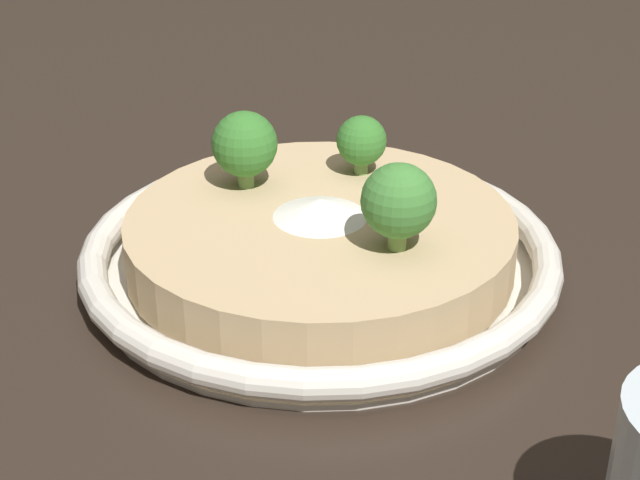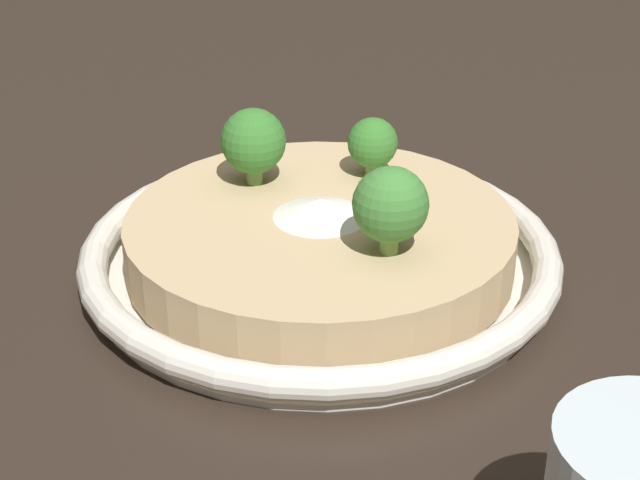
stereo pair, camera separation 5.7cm
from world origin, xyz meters
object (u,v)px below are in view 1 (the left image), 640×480
object	(u,v)px
broccoli_back_left	(245,145)
broccoli_back	(361,141)
risotto_bowl	(320,248)
broccoli_front_right	(399,202)

from	to	relation	value
broccoli_back_left	broccoli_back	xyz separation A→B (m)	(0.06, 0.04, -0.01)
risotto_bowl	broccoli_back	world-z (taller)	broccoli_back
broccoli_back_left	broccoli_front_right	bearing A→B (deg)	-28.04
broccoli_back_left	broccoli_front_right	distance (m)	0.12
broccoli_back_left	broccoli_back	world-z (taller)	broccoli_back_left
broccoli_back_left	broccoli_back	size ratio (longest dim) A/B	1.27
broccoli_back_left	broccoli_back	bearing A→B (deg)	30.08
broccoli_front_right	broccoli_back_left	bearing A→B (deg)	151.96
broccoli_back	broccoli_front_right	world-z (taller)	broccoli_front_right
risotto_bowl	broccoli_front_right	distance (m)	0.07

